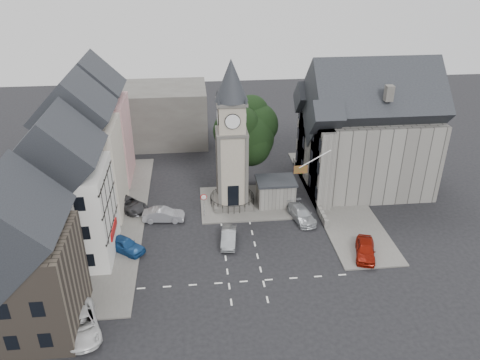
{
  "coord_description": "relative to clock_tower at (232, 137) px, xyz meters",
  "views": [
    {
      "loc": [
        -3.84,
        -37.4,
        26.35
      ],
      "look_at": [
        0.57,
        5.0,
        4.53
      ],
      "focal_mm": 35.0,
      "sensor_mm": 36.0,
      "label": 1
    }
  ],
  "objects": [
    {
      "name": "stone_shelter",
      "position": [
        4.8,
        -0.49,
        -6.57
      ],
      "size": [
        4.3,
        3.3,
        3.08
      ],
      "color": "slate",
      "rests_on": "ground"
    },
    {
      "name": "car_island_east",
      "position": [
        7.0,
        -4.01,
        -7.44
      ],
      "size": [
        2.74,
        4.95,
        1.36
      ],
      "primitive_type": "imported",
      "rotation": [
        0.0,
        0.0,
        0.19
      ],
      "color": "#ACAFB4",
      "rests_on": "ground"
    },
    {
      "name": "car_west_grey",
      "position": [
        -11.5,
        0.01,
        -7.43
      ],
      "size": [
        5.15,
        5.08,
        1.38
      ],
      "primitive_type": "imported",
      "rotation": [
        0.0,
        0.0,
        0.8
      ],
      "color": "#343336",
      "rests_on": "ground"
    },
    {
      "name": "van_sw_white",
      "position": [
        -13.0,
        -17.99,
        -7.38
      ],
      "size": [
        4.03,
        5.84,
        1.48
      ],
      "primitive_type": "imported",
      "rotation": [
        0.0,
        0.0,
        0.32
      ],
      "color": "silver",
      "rests_on": "ground"
    },
    {
      "name": "flagpole",
      "position": [
        8.0,
        -3.99,
        -1.12
      ],
      "size": [
        3.68,
        0.1,
        2.74
      ],
      "color": "white",
      "rests_on": "ground"
    },
    {
      "name": "car_island_silver",
      "position": [
        -1.0,
        -7.49,
        -7.47
      ],
      "size": [
        1.88,
        4.11,
        1.31
      ],
      "primitive_type": "imported",
      "rotation": [
        0.0,
        0.0,
        -0.13
      ],
      "color": "gray",
      "rests_on": "ground"
    },
    {
      "name": "central_island",
      "position": [
        1.5,
        0.01,
        -8.04
      ],
      "size": [
        10.0,
        8.0,
        0.16
      ],
      "primitive_type": "cube",
      "color": "#595651",
      "rests_on": "ground"
    },
    {
      "name": "east_building",
      "position": [
        15.59,
        3.01,
        -1.86
      ],
      "size": [
        14.4,
        11.4,
        12.6
      ],
      "color": "slate",
      "rests_on": "ground"
    },
    {
      "name": "ground",
      "position": [
        0.0,
        -7.99,
        -8.12
      ],
      "size": [
        120.0,
        120.0,
        0.0
      ],
      "primitive_type": "plane",
      "color": "black",
      "rests_on": "ground"
    },
    {
      "name": "car_west_blue",
      "position": [
        -10.93,
        -7.86,
        -7.4
      ],
      "size": [
        4.38,
        3.89,
        1.44
      ],
      "primitive_type": "imported",
      "rotation": [
        0.0,
        0.0,
        0.92
      ],
      "color": "navy",
      "rests_on": "ground"
    },
    {
      "name": "pavement_east",
      "position": [
        12.0,
        0.01,
        -8.05
      ],
      "size": [
        6.0,
        26.0,
        0.14
      ],
      "primitive_type": "cube",
      "color": "#595651",
      "rests_on": "ground"
    },
    {
      "name": "pavement_west",
      "position": [
        -12.5,
        -1.99,
        -8.05
      ],
      "size": [
        6.0,
        30.0,
        0.14
      ],
      "primitive_type": "cube",
      "color": "#595651",
      "rests_on": "ground"
    },
    {
      "name": "road_markings",
      "position": [
        0.0,
        -13.49,
        -8.12
      ],
      "size": [
        20.0,
        8.0,
        0.01
      ],
      "primitive_type": "cube",
      "color": "silver",
      "rests_on": "ground"
    },
    {
      "name": "pedestrian",
      "position": [
        11.47,
        -1.48,
        -7.2
      ],
      "size": [
        0.69,
        0.47,
        1.83
      ],
      "primitive_type": "imported",
      "rotation": [
        0.0,
        0.0,
        3.19
      ],
      "color": "#BCAF9B",
      "rests_on": "ground"
    },
    {
      "name": "terrace_cream",
      "position": [
        -15.5,
        0.01,
        -1.54
      ],
      "size": [
        8.1,
        7.6,
        12.8
      ],
      "color": "beige",
      "rests_on": "ground"
    },
    {
      "name": "terrace_pink",
      "position": [
        -15.5,
        8.01,
        -1.54
      ],
      "size": [
        8.1,
        7.6,
        12.8
      ],
      "color": "pink",
      "rests_on": "ground"
    },
    {
      "name": "east_boundary_wall",
      "position": [
        9.2,
        2.01,
        -7.67
      ],
      "size": [
        0.4,
        16.0,
        0.9
      ],
      "primitive_type": "cube",
      "color": "slate",
      "rests_on": "ground"
    },
    {
      "name": "warning_sign_post",
      "position": [
        -3.2,
        -2.56,
        -6.09
      ],
      "size": [
        0.7,
        0.19,
        2.85
      ],
      "color": "black",
      "rests_on": "ground"
    },
    {
      "name": "building_sw_stone",
      "position": [
        -17.0,
        -16.99,
        -2.77
      ],
      "size": [
        8.6,
        7.6,
        10.4
      ],
      "color": "#4D433A",
      "rests_on": "ground"
    },
    {
      "name": "clock_tower",
      "position": [
        0.0,
        0.0,
        0.0
      ],
      "size": [
        4.86,
        4.86,
        16.25
      ],
      "color": "#4C4944",
      "rests_on": "ground"
    },
    {
      "name": "terrace_tudor",
      "position": [
        -15.5,
        -7.99,
        -1.93
      ],
      "size": [
        8.1,
        7.6,
        12.0
      ],
      "color": "silver",
      "rests_on": "ground"
    },
    {
      "name": "car_east_red",
      "position": [
        11.5,
        -10.99,
        -7.38
      ],
      "size": [
        2.94,
        4.64,
        1.47
      ],
      "primitive_type": "imported",
      "rotation": [
        0.0,
        0.0,
        -0.3
      ],
      "color": "maroon",
      "rests_on": "ground"
    },
    {
      "name": "backdrop_west",
      "position": [
        -12.0,
        20.01,
        -4.12
      ],
      "size": [
        20.0,
        10.0,
        8.0
      ],
      "primitive_type": "cube",
      "color": "#4C4944",
      "rests_on": "ground"
    },
    {
      "name": "town_tree",
      "position": [
        2.0,
        5.01,
        -1.15
      ],
      "size": [
        7.2,
        7.2,
        10.8
      ],
      "color": "black",
      "rests_on": "ground"
    },
    {
      "name": "car_west_silver",
      "position": [
        -7.5,
        -2.74,
        -7.4
      ],
      "size": [
        4.45,
        1.86,
        1.43
      ],
      "primitive_type": "imported",
      "rotation": [
        0.0,
        0.0,
        1.49
      ],
      "color": "#A5A6AD",
      "rests_on": "ground"
    }
  ]
}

